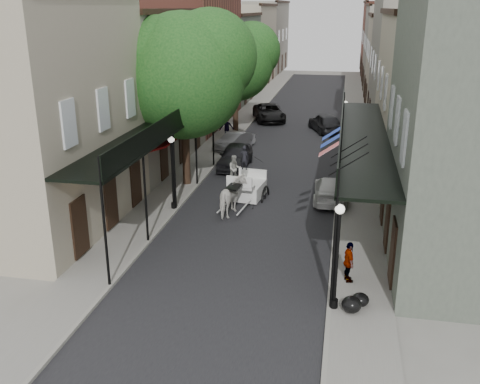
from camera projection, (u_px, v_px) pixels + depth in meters
The scene contains 24 objects.
ground at pixel (228, 272), 20.72m from camera, with size 140.00×140.00×0.00m, color gray.
road at pixel (286, 147), 39.26m from camera, with size 8.00×90.00×0.01m, color black.
sidewalk_left at pixel (220, 143), 40.15m from camera, with size 2.20×90.00×0.12m, color gray.
sidewalk_right at pixel (355, 149), 38.33m from camera, with size 2.20×90.00×0.12m, color gray.
building_row_left at pixel (206, 59), 48.37m from camera, with size 5.00×80.00×10.50m, color #A29882.
building_row_right at pixel (402, 63), 45.24m from camera, with size 5.00×80.00×10.50m, color gray.
gallery_left at pixel (164, 127), 26.73m from camera, with size 2.20×18.05×4.88m.
gallery_right at pixel (359, 135), 24.99m from camera, with size 2.20×18.05×4.88m.
tree_near at pixel (191, 70), 28.79m from camera, with size 7.31×6.80×9.63m.
tree_far at pixel (240, 59), 41.99m from camera, with size 6.45×6.00×8.61m.
lamppost_right_near at pixel (337, 255), 17.45m from camera, with size 0.32×0.32×3.71m.
lamppost_left at pixel (173, 171), 26.36m from camera, with size 0.32×0.32×3.71m.
lamppost_right_far at pixel (344, 127), 35.99m from camera, with size 0.32×0.32×3.71m.
horse at pixel (233, 197), 26.17m from camera, with size 1.00×2.19×1.85m, color silver.
carriage at pixel (250, 175), 28.67m from camera, with size 2.09×2.89×3.09m.
pedestrian_walking at pixel (235, 169), 31.03m from camera, with size 0.80×0.62×1.64m, color #AEAEA4.
pedestrian_sidewalk_left at pixel (227, 127), 41.00m from camera, with size 1.18×0.68×1.82m, color gray.
pedestrian_sidewalk_right at pixel (349, 262), 19.53m from camera, with size 0.92×0.38×1.56m, color gray.
car_left_near at pixel (235, 156), 33.96m from camera, with size 1.79×4.44×1.51m, color black.
car_left_mid at pixel (234, 141), 38.38m from camera, with size 1.28×3.67×1.21m, color gray.
car_left_far at pixel (269, 113), 48.03m from camera, with size 2.47×5.36×1.49m, color black.
car_right_near at pixel (331, 189), 28.20m from camera, with size 1.74×4.28×1.24m, color silver.
car_right_far at pixel (326, 122), 43.67m from camera, with size 1.86×4.64×1.58m, color black.
trash_bags at pixel (355, 303), 17.84m from camera, with size 0.92×1.07×0.56m.
Camera 1 is at (4.04, -18.12, 9.73)m, focal length 40.00 mm.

